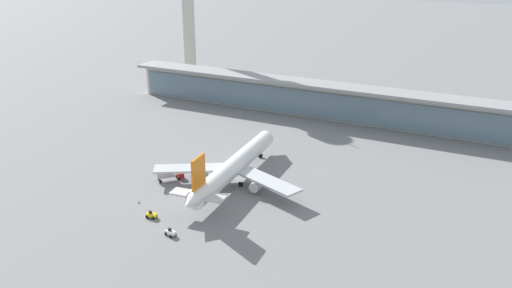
{
  "coord_description": "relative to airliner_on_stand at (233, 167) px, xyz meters",
  "views": [
    {
      "loc": [
        76.43,
        -137.5,
        70.47
      ],
      "look_at": [
        0.0,
        11.83,
        7.81
      ],
      "focal_mm": 37.86,
      "sensor_mm": 36.0,
      "label": 1
    }
  ],
  "objects": [
    {
      "name": "ground_plane",
      "position": [
        0.0,
        3.53,
        -5.35
      ],
      "size": [
        1200.0,
        1200.0,
        0.0
      ],
      "primitive_type": "plane",
      "color": "slate"
    },
    {
      "name": "service_truck_under_wing_yellow",
      "position": [
        -8.63,
        -30.45,
        -4.47
      ],
      "size": [
        3.0,
        1.95,
        2.05
      ],
      "color": "yellow",
      "rests_on": "ground"
    },
    {
      "name": "airliner_on_stand",
      "position": [
        0.0,
        0.0,
        0.0
      ],
      "size": [
        48.89,
        63.82,
        16.99
      ],
      "color": "white",
      "rests_on": "ground"
    },
    {
      "name": "service_truck_near_nose_red",
      "position": [
        -19.15,
        -7.69,
        -3.64
      ],
      "size": [
        7.36,
        7.95,
        2.95
      ],
      "color": "#B21E1E",
      "rests_on": "ground"
    },
    {
      "name": "safety_cone_alpha",
      "position": [
        -17.44,
        -24.8,
        -5.03
      ],
      "size": [
        0.62,
        0.62,
        0.7
      ],
      "color": "orange",
      "rests_on": "ground"
    },
    {
      "name": "terminal_building",
      "position": [
        0.0,
        76.71,
        2.52
      ],
      "size": [
        183.6,
        12.8,
        15.2
      ],
      "color": "beige",
      "rests_on": "ground"
    },
    {
      "name": "service_truck_mid_apron_white",
      "position": [
        1.6,
        -35.88,
        -4.47
      ],
      "size": [
        3.18,
        2.33,
        2.05
      ],
      "color": "silver",
      "rests_on": "ground"
    },
    {
      "name": "control_tower",
      "position": [
        -82.87,
        100.89,
        35.68
      ],
      "size": [
        12.0,
        12.0,
        75.35
      ],
      "color": "beige",
      "rests_on": "ground"
    }
  ]
}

